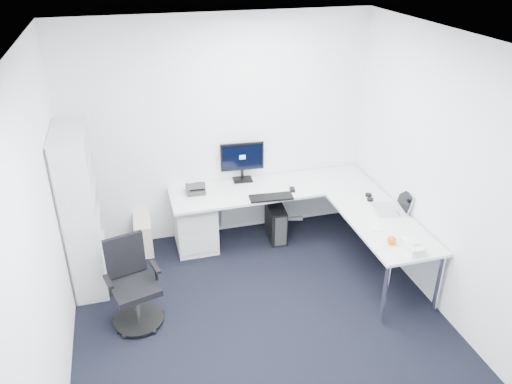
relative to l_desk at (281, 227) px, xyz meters
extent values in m
plane|color=black|center=(-0.55, -1.40, -0.36)|extent=(4.20, 4.20, 0.00)
plane|color=white|center=(-0.55, -1.40, 2.34)|extent=(4.20, 4.20, 0.00)
cube|color=white|center=(-0.55, 0.70, 0.99)|extent=(3.60, 0.02, 2.70)
cube|color=white|center=(-2.35, -1.40, 0.99)|extent=(0.02, 4.20, 2.70)
cube|color=white|center=(1.25, -1.40, 0.99)|extent=(0.02, 4.20, 2.70)
cube|color=silver|center=(-0.96, 0.43, 0.00)|extent=(0.47, 0.59, 0.73)
cube|color=black|center=(0.04, 0.33, -0.14)|extent=(0.23, 0.46, 0.44)
cube|color=beige|center=(-1.58, 0.50, -0.15)|extent=(0.21, 0.44, 0.42)
cube|color=white|center=(0.35, 0.71, -0.34)|extent=(0.38, 0.16, 0.04)
cube|color=black|center=(-0.10, 0.07, 0.37)|extent=(0.51, 0.22, 0.02)
cube|color=black|center=(0.19, 0.18, 0.38)|extent=(0.08, 0.11, 0.03)
cube|color=white|center=(0.78, -0.69, 0.37)|extent=(0.19, 0.48, 0.02)
sphere|color=orange|center=(0.76, -1.16, 0.40)|extent=(0.09, 0.09, 0.09)
cube|color=white|center=(0.88, -1.32, 0.40)|extent=(0.15, 0.26, 0.09)
camera|label=1|loc=(-1.61, -4.77, 3.07)|focal=35.00mm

